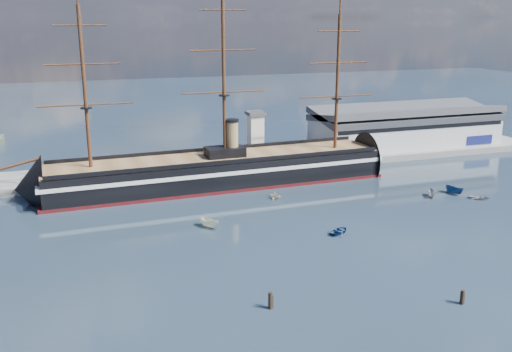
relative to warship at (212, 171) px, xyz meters
name	(u,v)px	position (x,y,z in m)	size (l,w,h in m)	color
ground	(288,203)	(13.66, -20.00, -4.04)	(600.00, 600.00, 0.00)	#1F2931
quay	(274,164)	(23.66, 16.00, -4.04)	(180.00, 18.00, 2.00)	slate
warehouse	(405,127)	(71.66, 20.00, 3.95)	(63.00, 21.00, 11.60)	#B7BABC
quay_tower	(256,136)	(16.66, 13.00, 5.72)	(5.00, 5.00, 15.00)	silver
warship	(212,171)	(0.00, 0.00, 0.00)	(113.10, 18.80, 53.94)	black
motorboat_a	(210,228)	(-8.25, -29.93, -4.04)	(6.31, 2.31, 2.53)	silver
motorboat_b	(339,233)	(16.32, -41.64, -4.04)	(3.20, 1.28, 1.49)	navy
motorboat_c	(432,197)	(49.19, -27.05, -4.04)	(5.35, 1.96, 2.14)	gray
motorboat_d	(275,199)	(11.96, -15.73, -4.04)	(5.46, 2.37, 2.00)	beige
motorboat_e	(479,199)	(59.21, -32.18, -4.04)	(2.87, 1.15, 1.34)	gray
motorboat_f	(454,194)	(56.17, -26.56, -4.04)	(6.04, 2.21, 2.42)	navy
piling_near_left	(270,309)	(-8.17, -66.74, -4.04)	(0.64, 0.64, 3.41)	black
piling_near_mid	(461,304)	(20.52, -74.99, -4.04)	(0.64, 0.64, 3.07)	black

